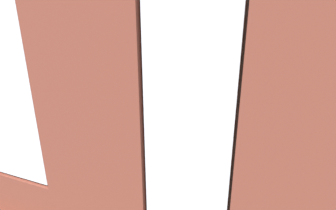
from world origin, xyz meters
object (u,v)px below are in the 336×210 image
object	(u,v)px
remote_gray	(167,121)
potted_plant_between_couches	(162,183)
papasan_chair	(153,99)
tv_flatscreen	(66,86)
coffee_table	(188,125)
couch_left	(302,154)
potted_plant_foreground_right	(118,83)
potted_plant_corner_near_left	(311,105)
potted_plant_by_left_couch	(281,118)
candle_jar	(188,120)
potted_plant_near_tv	(55,120)
potted_plant_mid_room_small	(232,126)
couch_by_window	(74,178)
cup_ceramic	(191,123)
potted_plant_beside_window_right	(9,155)
media_console	(70,114)

from	to	relation	value
remote_gray	potted_plant_between_couches	xyz separation A→B (m)	(-0.79, 2.10, 0.14)
remote_gray	papasan_chair	distance (m)	1.30
tv_flatscreen	coffee_table	bearing A→B (deg)	-174.53
couch_left	papasan_chair	world-z (taller)	couch_left
remote_gray	potted_plant_foreground_right	world-z (taller)	potted_plant_foreground_right
coffee_table	potted_plant_corner_near_left	size ratio (longest dim) A/B	1.39
tv_flatscreen	potted_plant_foreground_right	distance (m)	1.70
potted_plant_corner_near_left	potted_plant_by_left_couch	bearing A→B (deg)	28.49
remote_gray	potted_plant_between_couches	size ratio (longest dim) A/B	0.18
candle_jar	potted_plant_by_left_couch	xyz separation A→B (m)	(-1.72, -1.12, -0.13)
potted_plant_by_left_couch	potted_plant_near_tv	size ratio (longest dim) A/B	0.43
potted_plant_near_tv	potted_plant_by_left_couch	bearing A→B (deg)	-148.27
candle_jar	potted_plant_near_tv	distance (m)	2.52
potted_plant_foreground_right	potted_plant_between_couches	bearing A→B (deg)	127.90
potted_plant_foreground_right	potted_plant_mid_room_small	bearing A→B (deg)	163.87
couch_by_window	remote_gray	bearing A→B (deg)	-105.55
remote_gray	cup_ceramic	bearing A→B (deg)	-159.77
potted_plant_beside_window_right	potted_plant_near_tv	bearing A→B (deg)	-88.13
potted_plant_between_couches	potted_plant_beside_window_right	world-z (taller)	potted_plant_beside_window_right
tv_flatscreen	potted_plant_mid_room_small	bearing A→B (deg)	-168.85
candle_jar	potted_plant_near_tv	xyz separation A→B (m)	(2.16, 1.28, 0.18)
potted_plant_beside_window_right	couch_by_window	bearing A→B (deg)	-174.97
potted_plant_between_couches	potted_plant_foreground_right	distance (m)	4.53
media_console	potted_plant_foreground_right	xyz separation A→B (m)	(-0.31, -1.63, 0.30)
potted_plant_between_couches	potted_plant_mid_room_small	distance (m)	2.70
couch_by_window	candle_jar	size ratio (longest dim) A/B	18.51
coffee_table	potted_plant_beside_window_right	size ratio (longest dim) A/B	1.10
coffee_table	media_console	distance (m)	2.72
cup_ceramic	remote_gray	size ratio (longest dim) A/B	0.58
coffee_table	candle_jar	bearing A→B (deg)	-63.43
coffee_table	potted_plant_by_left_couch	xyz separation A→B (m)	(-1.72, -1.12, -0.02)
potted_plant_mid_room_small	coffee_table	bearing A→B (deg)	28.03
potted_plant_mid_room_small	remote_gray	bearing A→B (deg)	24.09
coffee_table	potted_plant_beside_window_right	xyz separation A→B (m)	(2.13, 2.36, 0.15)
tv_flatscreen	potted_plant_between_couches	size ratio (longest dim) A/B	1.21
cup_ceramic	potted_plant_by_left_couch	bearing A→B (deg)	-142.83
potted_plant_by_left_couch	potted_plant_mid_room_small	bearing A→B (deg)	37.17
remote_gray	potted_plant_between_couches	bearing A→B (deg)	130.74
cup_ceramic	potted_plant_corner_near_left	size ratio (longest dim) A/B	0.10
papasan_chair	potted_plant_by_left_couch	xyz separation A→B (m)	(-2.90, -0.19, -0.09)
cup_ceramic	potted_plant_beside_window_right	world-z (taller)	potted_plant_beside_window_right
remote_gray	candle_jar	bearing A→B (deg)	-144.53
candle_jar	media_console	world-z (taller)	media_console
papasan_chair	potted_plant_corner_near_left	size ratio (longest dim) A/B	1.21
remote_gray	potted_plant_foreground_right	distance (m)	2.49
couch_left	papasan_chair	bearing A→B (deg)	-112.56
potted_plant_corner_near_left	potted_plant_foreground_right	xyz separation A→B (m)	(4.67, 0.05, -0.05)
couch_by_window	papasan_chair	distance (m)	3.20
papasan_chair	potted_plant_by_left_couch	size ratio (longest dim) A/B	2.14
potted_plant_beside_window_right	potted_plant_near_tv	size ratio (longest dim) A/B	0.96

